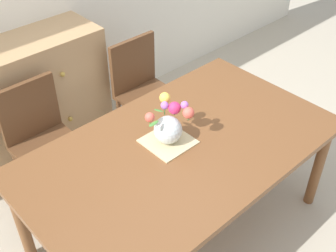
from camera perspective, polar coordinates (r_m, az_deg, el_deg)
ground_plane at (r=3.05m, az=1.46°, el=-13.19°), size 12.00×12.00×0.00m
dining_table at (r=2.56m, az=1.70°, el=-3.89°), size 1.88×1.10×0.74m
chair_left at (r=3.05m, az=-16.42°, el=-1.35°), size 0.42×0.42×0.90m
chair_right at (r=3.42m, az=-3.36°, el=5.14°), size 0.42×0.42×0.90m
dresser at (r=3.40m, az=-19.42°, el=2.16°), size 1.40×0.47×1.00m
placemat at (r=2.54m, az=0.00°, el=-2.06°), size 0.27×0.27×0.01m
flower_vase at (r=2.47m, az=0.13°, el=0.15°), size 0.28×0.23×0.26m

